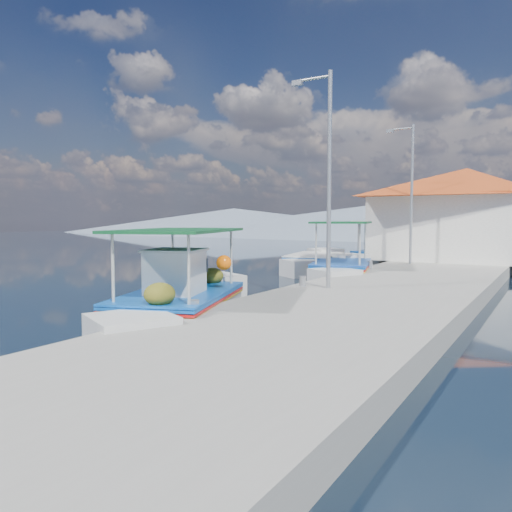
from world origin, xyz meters
The scene contains 10 objects.
ground centered at (0.00, 0.00, 0.00)m, with size 160.00×160.00×0.00m, color black.
quay centered at (5.90, 6.00, 0.25)m, with size 5.00×44.00×0.50m, color gray.
bollards centered at (3.80, 5.25, 0.65)m, with size 0.20×17.20×0.30m.
main_caique centered at (2.40, -1.70, 0.47)m, with size 3.79×6.99×2.45m.
caique_green_canopy centered at (2.72, 7.92, 0.39)m, with size 3.28×6.71×2.61m.
caique_blue_hull centered at (0.31, 10.48, 0.33)m, with size 2.86×6.69×1.21m.
caique_far centered at (2.32, 15.71, 0.49)m, with size 3.49×7.21×2.62m.
harbor_building centered at (6.20, 15.00, 2.78)m, with size 10.49×10.49×4.40m.
lamp_post_near centered at (4.51, 2.00, 3.85)m, with size 1.21×0.14×6.00m.
lamp_post_far centered at (4.51, 11.00, 3.85)m, with size 1.21×0.14×6.00m.
Camera 1 is at (10.10, -10.89, 2.44)m, focal length 34.82 mm.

